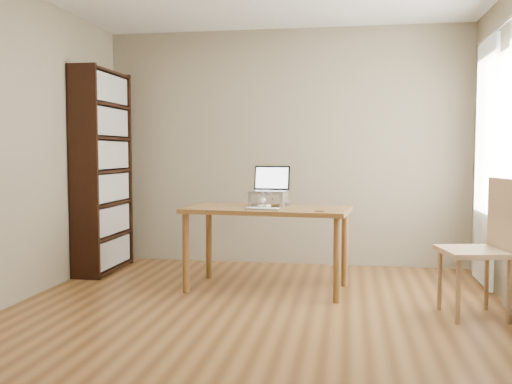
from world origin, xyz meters
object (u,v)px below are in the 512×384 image
Objects in this scene: laptop at (269,185)px; cat at (271,199)px; desk at (267,218)px; keyboard at (263,209)px; chair at (486,242)px; bookshelf at (103,171)px.

cat is (0.02, -0.03, -0.12)m from laptop.
keyboard is at bearing -85.59° from desk.
keyboard is (-0.01, -0.36, -0.18)m from laptop.
desk is 1.45× the size of chair.
bookshelf is 2.00× the size of chair.
keyboard is (1.81, -0.77, -0.29)m from bookshelf.
desk is 0.24m from keyboard.
keyboard is 1.80m from chair.
bookshelf is 1.93m from desk.
chair is at bearing -8.58° from cat.
desk is (1.81, -0.55, -0.39)m from bookshelf.
bookshelf is 4.30× the size of cat.
keyboard is (-0.01, -0.22, 0.10)m from desk.
bookshelf is at bearing 168.99° from desk.
laptop is at bearing 95.74° from desk.
chair is (3.56, -1.15, -0.48)m from bookshelf.
laptop is at bearing -12.62° from bookshelf.
laptop is 0.40m from keyboard.
keyboard is 0.30× the size of chair.
desk is 4.24× the size of laptop.
laptop is (-0.00, 0.14, 0.29)m from desk.
cat is at bearing 146.30° from chair.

